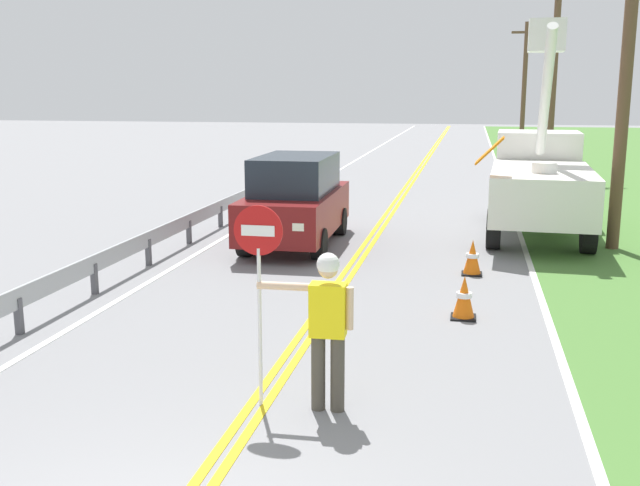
# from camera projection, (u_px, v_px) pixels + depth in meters

# --- Properties ---
(centerline_yellow_left) EXTENTS (0.11, 110.00, 0.01)m
(centerline_yellow_left) POSITION_uv_depth(u_px,v_px,m) (396.00, 200.00, 24.59)
(centerline_yellow_left) COLOR yellow
(centerline_yellow_left) RESTS_ON ground
(centerline_yellow_right) EXTENTS (0.11, 110.00, 0.01)m
(centerline_yellow_right) POSITION_uv_depth(u_px,v_px,m) (401.00, 200.00, 24.56)
(centerline_yellow_right) COLOR yellow
(centerline_yellow_right) RESTS_ON ground
(edge_line_right) EXTENTS (0.12, 110.00, 0.01)m
(edge_line_right) POSITION_uv_depth(u_px,v_px,m) (510.00, 203.00, 23.88)
(edge_line_right) COLOR silver
(edge_line_right) RESTS_ON ground
(edge_line_left) EXTENTS (0.12, 110.00, 0.01)m
(edge_line_left) POSITION_uv_depth(u_px,v_px,m) (293.00, 197.00, 25.28)
(edge_line_left) COLOR silver
(edge_line_left) RESTS_ON ground
(flagger_worker) EXTENTS (1.09, 0.25, 1.83)m
(flagger_worker) POSITION_uv_depth(u_px,v_px,m) (327.00, 321.00, 8.20)
(flagger_worker) COLOR #474238
(flagger_worker) RESTS_ON ground
(stop_sign_paddle) EXTENTS (0.56, 0.04, 2.33)m
(stop_sign_paddle) POSITION_uv_depth(u_px,v_px,m) (259.00, 261.00, 8.20)
(stop_sign_paddle) COLOR silver
(stop_sign_paddle) RESTS_ON ground
(utility_bucket_truck) EXTENTS (2.96, 6.91, 5.34)m
(utility_bucket_truck) POSITION_uv_depth(u_px,v_px,m) (539.00, 177.00, 18.92)
(utility_bucket_truck) COLOR white
(utility_bucket_truck) RESTS_ON ground
(oncoming_suv_nearest) EXTENTS (1.98, 4.64, 2.10)m
(oncoming_suv_nearest) POSITION_uv_depth(u_px,v_px,m) (296.00, 200.00, 17.26)
(oncoming_suv_nearest) COLOR maroon
(oncoming_suv_nearest) RESTS_ON ground
(utility_pole_near) EXTENTS (1.80, 0.28, 8.30)m
(utility_pole_near) POSITION_uv_depth(u_px,v_px,m) (628.00, 55.00, 16.19)
(utility_pole_near) COLOR brown
(utility_pole_near) RESTS_ON ground
(utility_pole_mid) EXTENTS (1.80, 0.28, 8.11)m
(utility_pole_mid) POSITION_uv_depth(u_px,v_px,m) (554.00, 75.00, 30.91)
(utility_pole_mid) COLOR brown
(utility_pole_mid) RESTS_ON ground
(utility_pole_far) EXTENTS (1.80, 0.28, 7.62)m
(utility_pole_far) POSITION_uv_depth(u_px,v_px,m) (524.00, 84.00, 44.69)
(utility_pole_far) COLOR brown
(utility_pole_far) RESTS_ON ground
(traffic_cone_lead) EXTENTS (0.40, 0.40, 0.70)m
(traffic_cone_lead) POSITION_uv_depth(u_px,v_px,m) (464.00, 298.00, 11.74)
(traffic_cone_lead) COLOR orange
(traffic_cone_lead) RESTS_ON ground
(traffic_cone_mid) EXTENTS (0.40, 0.40, 0.70)m
(traffic_cone_mid) POSITION_uv_depth(u_px,v_px,m) (472.00, 258.00, 14.55)
(traffic_cone_mid) COLOR orange
(traffic_cone_mid) RESTS_ON ground
(guardrail_left_shoulder) EXTENTS (0.10, 32.00, 0.71)m
(guardrail_left_shoulder) POSITION_uv_depth(u_px,v_px,m) (234.00, 201.00, 20.80)
(guardrail_left_shoulder) COLOR #9EA0A3
(guardrail_left_shoulder) RESTS_ON ground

